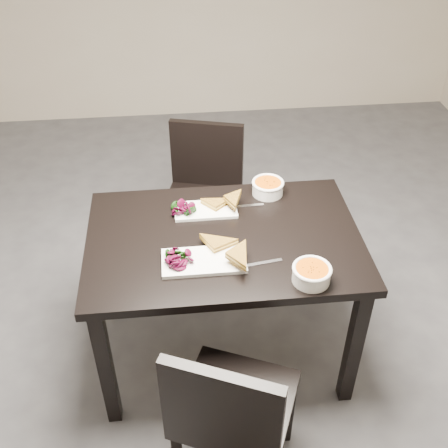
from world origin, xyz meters
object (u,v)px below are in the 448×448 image
object	(u,v)px
chair_near	(230,412)
chair_far	(204,189)
soup_bowl_near	(312,273)
soup_bowl_far	(268,187)
plate_near	(204,261)
table	(224,254)
plate_far	(206,210)

from	to	relation	value
chair_near	chair_far	distance (m)	1.47
soup_bowl_near	soup_bowl_far	size ratio (longest dim) A/B	1.01
chair_near	plate_near	size ratio (longest dim) A/B	2.47
soup_bowl_near	soup_bowl_far	bearing A→B (deg)	96.38
table	soup_bowl_near	world-z (taller)	soup_bowl_near
chair_far	plate_near	distance (m)	0.98
chair_near	soup_bowl_near	xyz separation A→B (m)	(0.36, 0.38, 0.31)
table	soup_bowl_far	xyz separation A→B (m)	(0.24, 0.31, 0.14)
table	soup_bowl_near	xyz separation A→B (m)	(0.31, -0.31, 0.14)
chair_far	plate_near	bearing A→B (deg)	-78.89
chair_near	soup_bowl_near	bearing A→B (deg)	70.07
plate_far	chair_far	bearing A→B (deg)	87.13
chair_near	plate_near	bearing A→B (deg)	119.17
chair_near	plate_far	size ratio (longest dim) A/B	2.97
plate_near	soup_bowl_far	distance (m)	0.58
chair_near	soup_bowl_far	world-z (taller)	chair_near
plate_near	plate_far	bearing A→B (deg)	84.29
plate_near	soup_bowl_near	xyz separation A→B (m)	(0.41, -0.15, 0.03)
plate_near	soup_bowl_near	distance (m)	0.44
chair_near	chair_far	bearing A→B (deg)	113.11
chair_near	chair_far	world-z (taller)	same
table	soup_bowl_near	distance (m)	0.46
chair_near	chair_far	xyz separation A→B (m)	(0.01, 1.47, 0.00)
soup_bowl_near	plate_near	bearing A→B (deg)	160.07
chair_far	plate_far	size ratio (longest dim) A/B	2.97
chair_far	plate_near	world-z (taller)	chair_far
plate_near	chair_far	bearing A→B (deg)	86.05
plate_near	soup_bowl_far	world-z (taller)	soup_bowl_far
table	plate_near	distance (m)	0.22
chair_near	plate_far	distance (m)	0.93
chair_far	plate_near	size ratio (longest dim) A/B	2.47
table	chair_far	size ratio (longest dim) A/B	1.41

